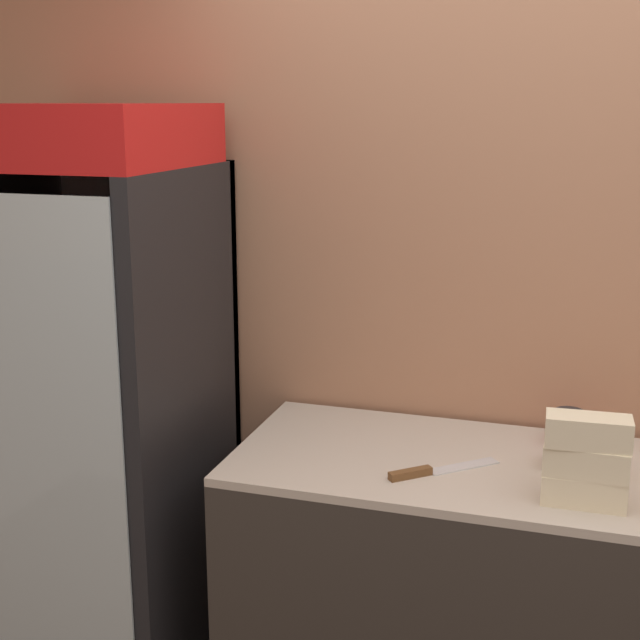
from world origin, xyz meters
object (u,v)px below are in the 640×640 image
Objects in this scene: sandwich_stack_top at (588,431)px; sandwich_flat_right at (583,459)px; chefs_knife at (429,471)px; beverage_cooler at (106,378)px; sandwich_stack_middle at (586,461)px; sandwich_stack_bottom at (584,490)px; condiment_jar at (568,428)px.

sandwich_stack_top is 1.03× the size of sandwich_flat_right.
beverage_cooler is at bearing 172.37° from chefs_knife.
sandwich_stack_middle is 0.22m from sandwich_flat_right.
sandwich_stack_bottom reaches higher than chefs_knife.
sandwich_stack_bottom is at bearing 180.00° from sandwich_stack_top.
sandwich_stack_top is at bearing -9.66° from chefs_knife.
sandwich_stack_middle reaches higher than sandwich_stack_bottom.
chefs_knife is (1.08, -0.14, -0.12)m from beverage_cooler.
condiment_jar is (0.36, 0.33, 0.05)m from chefs_knife.
sandwich_stack_bottom is 0.98× the size of sandwich_stack_top.
sandwich_stack_bottom is 0.16m from sandwich_stack_top.
chefs_knife is (-0.41, 0.07, -0.03)m from sandwich_stack_bottom.
beverage_cooler reaches higher than sandwich_stack_bottom.
sandwich_stack_top is at bearing -8.19° from beverage_cooler.
sandwich_flat_right is at bearing 92.27° from sandwich_stack_middle.
chefs_knife is (-0.41, 0.07, -0.19)m from sandwich_stack_top.
sandwich_flat_right is 1.89× the size of condiment_jar.
condiment_jar is (-0.05, 0.40, -0.06)m from sandwich_stack_middle.
sandwich_stack_top is at bearing 0.00° from sandwich_stack_bottom.
chefs_knife is (-0.41, 0.07, -0.11)m from sandwich_stack_middle.
condiment_jar is at bearing 97.77° from sandwich_stack_bottom.
sandwich_stack_top reaches higher than sandwich_flat_right.
condiment_jar is (1.44, 0.18, -0.08)m from beverage_cooler.
beverage_cooler is 8.84× the size of sandwich_stack_top.
sandwich_flat_right is at bearing 92.27° from sandwich_stack_top.
sandwich_flat_right is 0.19m from condiment_jar.
beverage_cooler reaches higher than sandwich_stack_middle.
sandwich_flat_right is at bearing 19.24° from chefs_knife.
sandwich_stack_top is 0.46m from chefs_knife.
sandwich_flat_right is 0.74× the size of chefs_knife.
condiment_jar is at bearing 42.58° from chefs_knife.
chefs_knife is at bearing -160.76° from sandwich_flat_right.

